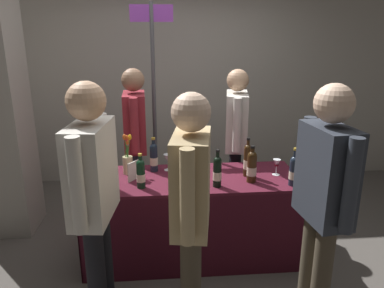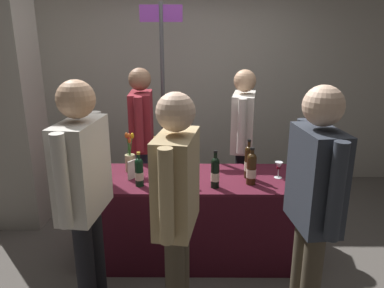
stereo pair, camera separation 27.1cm
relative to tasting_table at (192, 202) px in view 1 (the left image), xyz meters
The scene contains 20 objects.
ground_plane 0.52m from the tasting_table, ahead, with size 12.00×12.00×0.00m, color #514C47.
back_partition 2.09m from the tasting_table, 90.00° to the left, with size 7.58×0.12×2.60m, color #9E998E.
tasting_table is the anchor object (origin of this frame).
featured_wine_bottle 0.58m from the tasting_table, 157.35° to the right, with size 0.07×0.07×0.29m.
display_bottle_0 0.61m from the tasting_table, ahead, with size 0.07×0.07×0.34m.
display_bottle_1 0.52m from the tasting_table, 150.81° to the left, with size 0.07×0.07×0.31m.
display_bottle_2 0.62m from the tasting_table, 15.46° to the right, with size 0.08×0.08×0.31m.
display_bottle_3 0.40m from the tasting_table, 154.25° to the right, with size 0.08×0.08×0.33m.
display_bottle_4 0.46m from the tasting_table, 48.03° to the right, with size 0.07×0.07×0.31m.
display_bottle_5 0.91m from the tasting_table, 15.87° to the right, with size 0.08×0.08×0.32m.
wine_glass_near_vendor 0.44m from the tasting_table, 135.94° to the left, with size 0.08×0.08×0.15m.
wine_glass_mid 0.81m from the tasting_table, ahead, with size 0.07×0.07×0.14m.
flower_vase 0.68m from the tasting_table, 165.26° to the left, with size 0.09×0.10×0.36m.
brochure_stand 0.58m from the tasting_table, behind, with size 0.14×0.01×0.17m, color silver.
vendor_presenter 0.96m from the tasting_table, 52.94° to the left, with size 0.29×0.64×1.60m.
vendor_assistant 0.95m from the tasting_table, 127.77° to the left, with size 0.23×0.60×1.62m.
taster_foreground_right 1.05m from the tasting_table, 95.15° to the right, with size 0.28×0.59×1.64m.
taster_foreground_left 1.16m from the tasting_table, 130.11° to the right, with size 0.26×0.62×1.69m.
taster_foreground_centre 1.29m from the tasting_table, 52.55° to the right, with size 0.25×0.56×1.68m.
booth_signpost 1.37m from the tasting_table, 107.21° to the left, with size 0.44×0.04×2.24m.
Camera 1 is at (-0.25, -2.94, 1.96)m, focal length 34.65 mm.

